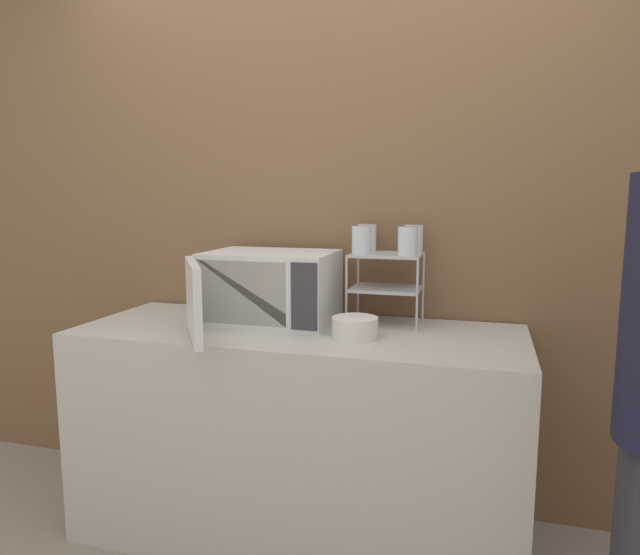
# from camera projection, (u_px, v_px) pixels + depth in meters

# --- Properties ---
(wall_back) EXTENTS (8.00, 0.06, 2.60)m
(wall_back) POSITION_uv_depth(u_px,v_px,m) (324.00, 223.00, 2.63)
(wall_back) COLOR brown
(wall_back) RESTS_ON ground_plane
(counter) EXTENTS (1.81, 0.70, 0.89)m
(counter) POSITION_uv_depth(u_px,v_px,m) (299.00, 432.00, 2.39)
(counter) COLOR #B7B2A8
(counter) RESTS_ON ground_plane
(microwave) EXTENTS (0.56, 0.75, 0.30)m
(microwave) POSITION_uv_depth(u_px,v_px,m) (267.00, 287.00, 2.43)
(microwave) COLOR silver
(microwave) RESTS_ON counter
(dish_rack) EXTENTS (0.30, 0.23, 0.30)m
(dish_rack) POSITION_uv_depth(u_px,v_px,m) (386.00, 273.00, 2.39)
(dish_rack) COLOR #B2B2B7
(dish_rack) RESTS_ON counter
(glass_front_left) EXTENTS (0.08, 0.08, 0.12)m
(glass_front_left) POSITION_uv_depth(u_px,v_px,m) (361.00, 240.00, 2.33)
(glass_front_left) COLOR silver
(glass_front_left) RESTS_ON dish_rack
(glass_back_right) EXTENTS (0.08, 0.08, 0.12)m
(glass_back_right) POSITION_uv_depth(u_px,v_px,m) (414.00, 239.00, 2.40)
(glass_back_right) COLOR silver
(glass_back_right) RESTS_ON dish_rack
(glass_front_right) EXTENTS (0.08, 0.08, 0.12)m
(glass_front_right) POSITION_uv_depth(u_px,v_px,m) (408.00, 241.00, 2.28)
(glass_front_right) COLOR silver
(glass_front_right) RESTS_ON dish_rack
(glass_back_left) EXTENTS (0.08, 0.08, 0.12)m
(glass_back_left) POSITION_uv_depth(u_px,v_px,m) (367.00, 238.00, 2.46)
(glass_back_left) COLOR silver
(glass_back_left) RESTS_ON dish_rack
(bowl) EXTENTS (0.18, 0.18, 0.08)m
(bowl) POSITION_uv_depth(u_px,v_px,m) (355.00, 327.00, 2.19)
(bowl) COLOR silver
(bowl) RESTS_ON counter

